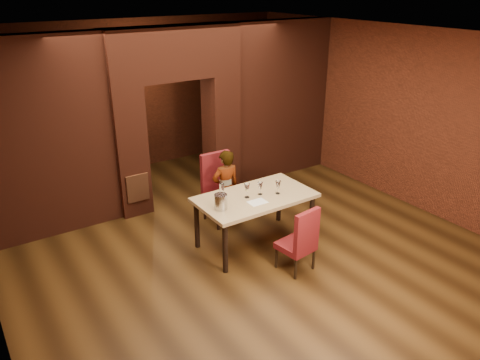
# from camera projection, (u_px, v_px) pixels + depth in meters

# --- Properties ---
(floor) EXTENTS (8.00, 8.00, 0.00)m
(floor) POSITION_uv_depth(u_px,v_px,m) (236.00, 242.00, 7.58)
(floor) COLOR #412810
(floor) RESTS_ON ground
(ceiling) EXTENTS (7.00, 8.00, 0.04)m
(ceiling) POSITION_uv_depth(u_px,v_px,m) (236.00, 37.00, 6.31)
(ceiling) COLOR silver
(ceiling) RESTS_ON ground
(wall_back) EXTENTS (7.00, 0.04, 3.20)m
(wall_back) POSITION_uv_depth(u_px,v_px,m) (134.00, 97.00, 10.01)
(wall_back) COLOR maroon
(wall_back) RESTS_ON ground
(wall_right) EXTENTS (0.04, 8.00, 3.20)m
(wall_right) POSITION_uv_depth(u_px,v_px,m) (393.00, 114.00, 8.72)
(wall_right) COLOR maroon
(wall_right) RESTS_ON ground
(pillar_left) EXTENTS (0.55, 0.55, 2.30)m
(pillar_left) POSITION_uv_depth(u_px,v_px,m) (128.00, 151.00, 8.17)
(pillar_left) COLOR maroon
(pillar_left) RESTS_ON ground
(pillar_right) EXTENTS (0.55, 0.55, 2.30)m
(pillar_right) POSITION_uv_depth(u_px,v_px,m) (221.00, 133.00, 9.14)
(pillar_right) COLOR maroon
(pillar_right) RESTS_ON ground
(lintel) EXTENTS (2.45, 0.55, 0.90)m
(lintel) POSITION_uv_depth(u_px,v_px,m) (172.00, 53.00, 8.02)
(lintel) COLOR maroon
(lintel) RESTS_ON ground
(wing_wall_left) EXTENTS (2.28, 0.35, 3.20)m
(wing_wall_left) POSITION_uv_depth(u_px,v_px,m) (39.00, 141.00, 7.28)
(wing_wall_left) COLOR maroon
(wing_wall_left) RESTS_ON ground
(wing_wall_right) EXTENTS (2.28, 0.35, 3.20)m
(wing_wall_right) POSITION_uv_depth(u_px,v_px,m) (279.00, 101.00, 9.67)
(wing_wall_right) COLOR maroon
(wing_wall_right) RESTS_ON ground
(vent_panel) EXTENTS (0.40, 0.03, 0.50)m
(vent_panel) POSITION_uv_depth(u_px,v_px,m) (138.00, 188.00, 8.18)
(vent_panel) COLOR #A75830
(vent_panel) RESTS_ON ground
(rear_door) EXTENTS (0.90, 0.08, 2.10)m
(rear_door) POSITION_uv_depth(u_px,v_px,m) (120.00, 125.00, 9.98)
(rear_door) COLOR black
(rear_door) RESTS_ON ground
(rear_door_frame) EXTENTS (1.02, 0.04, 2.22)m
(rear_door_frame) POSITION_uv_depth(u_px,v_px,m) (121.00, 125.00, 9.95)
(rear_door_frame) COLOR black
(rear_door_frame) RESTS_ON ground
(dining_table) EXTENTS (1.81, 1.02, 0.85)m
(dining_table) POSITION_uv_depth(u_px,v_px,m) (255.00, 220.00, 7.36)
(dining_table) COLOR tan
(dining_table) RESTS_ON ground
(chair_far) EXTENTS (0.55, 0.55, 1.21)m
(chair_far) POSITION_uv_depth(u_px,v_px,m) (222.00, 189.00, 8.00)
(chair_far) COLOR maroon
(chair_far) RESTS_ON ground
(chair_near) EXTENTS (0.51, 0.51, 1.01)m
(chair_near) POSITION_uv_depth(u_px,v_px,m) (296.00, 238.00, 6.69)
(chair_near) COLOR maroon
(chair_near) RESTS_ON ground
(person_seated) EXTENTS (0.51, 0.36, 1.35)m
(person_seated) POSITION_uv_depth(u_px,v_px,m) (226.00, 188.00, 7.87)
(person_seated) COLOR silver
(person_seated) RESTS_ON ground
(wine_glass_a) EXTENTS (0.09, 0.09, 0.23)m
(wine_glass_a) POSITION_uv_depth(u_px,v_px,m) (247.00, 191.00, 7.10)
(wine_glass_a) COLOR white
(wine_glass_a) RESTS_ON dining_table
(wine_glass_b) EXTENTS (0.08, 0.08, 0.21)m
(wine_glass_b) POSITION_uv_depth(u_px,v_px,m) (260.00, 188.00, 7.20)
(wine_glass_b) COLOR white
(wine_glass_b) RESTS_ON dining_table
(wine_glass_c) EXTENTS (0.09, 0.09, 0.22)m
(wine_glass_c) POSITION_uv_depth(u_px,v_px,m) (278.00, 187.00, 7.23)
(wine_glass_c) COLOR white
(wine_glass_c) RESTS_ON dining_table
(tasting_sheet) EXTENTS (0.28, 0.21, 0.00)m
(tasting_sheet) POSITION_uv_depth(u_px,v_px,m) (257.00, 202.00, 6.99)
(tasting_sheet) COLOR white
(tasting_sheet) RESTS_ON dining_table
(wine_bucket) EXTENTS (0.19, 0.19, 0.23)m
(wine_bucket) POSITION_uv_depth(u_px,v_px,m) (221.00, 202.00, 6.74)
(wine_bucket) COLOR #ACACB3
(wine_bucket) RESTS_ON dining_table
(water_bottle) EXTENTS (0.07, 0.07, 0.30)m
(water_bottle) POSITION_uv_depth(u_px,v_px,m) (222.00, 192.00, 6.97)
(water_bottle) COLOR white
(water_bottle) RESTS_ON dining_table
(potted_plant) EXTENTS (0.41, 0.38, 0.37)m
(potted_plant) POSITION_uv_depth(u_px,v_px,m) (251.00, 202.00, 8.51)
(potted_plant) COLOR #255C1F
(potted_plant) RESTS_ON ground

